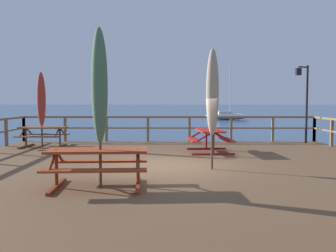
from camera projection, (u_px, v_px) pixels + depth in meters
name	position (u px, v px, depth m)	size (l,w,h in m)	color
ground_plane	(168.00, 191.00, 10.17)	(600.00, 600.00, 0.00)	navy
wooden_deck	(168.00, 178.00, 10.15)	(12.82, 12.50, 0.71)	brown
railing_waterside_far	(169.00, 124.00, 16.16)	(12.62, 0.10, 1.09)	brown
picnic_table_front_left	(210.00, 136.00, 12.73)	(1.51, 1.87, 0.78)	maroon
picnic_table_front_right	(43.00, 132.00, 14.17)	(1.70, 1.45, 0.78)	brown
picnic_table_back_left	(97.00, 160.00, 7.49)	(2.06, 1.52, 0.78)	#993819
patio_umbrella_short_back	(212.00, 93.00, 9.42)	(0.32, 0.32, 3.04)	#4C3828
patio_umbrella_tall_back_right	(41.00, 99.00, 14.06)	(0.32, 0.32, 2.82)	#4C3828
patio_umbrella_tall_front	(100.00, 86.00, 7.37)	(0.32, 0.32, 3.17)	#4C3828
lamp_post_hooked	(304.00, 92.00, 15.39)	(0.62, 0.43, 3.20)	black
sailboat_distant	(227.00, 116.00, 50.52)	(6.03, 1.78, 7.72)	white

